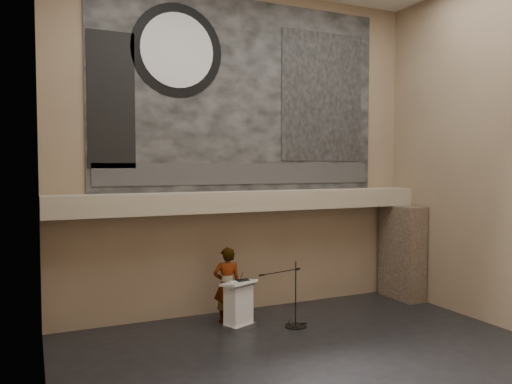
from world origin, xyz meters
name	(u,v)px	position (x,y,z in m)	size (l,w,h in m)	color
floor	(323,362)	(0.00, 0.00, 0.00)	(10.00, 10.00, 0.00)	black
wall_back	(244,151)	(0.00, 4.00, 4.25)	(10.00, 0.02, 8.50)	#7B644E
wall_front	(506,133)	(0.00, -4.00, 4.25)	(10.00, 0.02, 8.50)	#7B644E
wall_left	(42,140)	(-5.00, 0.00, 4.25)	(0.02, 8.00, 8.50)	#7B644E
wall_right	(507,149)	(5.00, 0.00, 4.25)	(0.02, 8.00, 8.50)	#7B644E
soffit	(250,201)	(0.00, 3.60, 2.95)	(10.00, 0.80, 0.50)	gray
sprinkler_left	(191,214)	(-1.60, 3.55, 2.67)	(0.04, 0.04, 0.06)	#B2893D
sprinkler_right	(314,209)	(1.90, 3.55, 2.67)	(0.04, 0.04, 0.06)	#B2893D
banner	(244,96)	(0.00, 3.97, 5.70)	(8.00, 0.05, 5.00)	black
banner_text_strip	(245,174)	(0.00, 3.93, 3.65)	(7.76, 0.02, 0.55)	#2A2A2A
banner_clock_rim	(177,50)	(-1.80, 3.93, 6.70)	(2.30, 2.30, 0.02)	black
banner_clock_face	(178,50)	(-1.80, 3.91, 6.70)	(1.84, 1.84, 0.02)	silver
banner_building_print	(323,97)	(2.40, 3.93, 5.80)	(2.60, 0.02, 3.60)	black
banner_brick_print	(111,100)	(-3.40, 3.93, 5.40)	(1.10, 0.02, 3.20)	black
stone_pier	(402,252)	(4.65, 3.15, 1.35)	(0.60, 1.40, 2.70)	#433529
lectern	(238,304)	(-0.69, 2.69, 0.55)	(0.92, 0.80, 1.14)	silver
binder	(243,280)	(-0.58, 2.66, 1.12)	(0.29, 0.23, 0.04)	black
papers	(236,282)	(-0.78, 2.63, 1.10)	(0.23, 0.32, 0.01)	silver
speaker_person	(227,285)	(-0.81, 3.14, 0.93)	(0.68, 0.45, 1.86)	white
mic_stand	(294,318)	(0.53, 2.13, 0.22)	(1.33, 0.52, 1.58)	black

